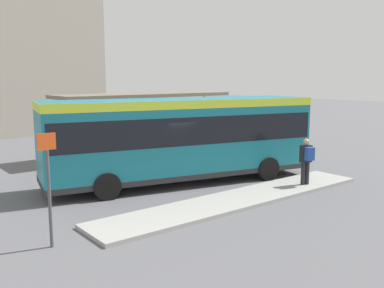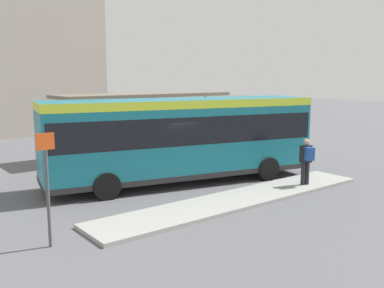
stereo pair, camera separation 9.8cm
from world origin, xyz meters
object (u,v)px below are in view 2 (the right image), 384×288
at_px(city_bus, 182,134).
at_px(potted_planter_near_shelter, 157,148).
at_px(pedestrian_waiting, 306,159).
at_px(bicycle_yellow, 244,141).
at_px(bicycle_black, 231,140).
at_px(platform_sign, 47,185).
at_px(bicycle_red, 256,142).
at_px(bicycle_blue, 223,139).

relative_size(city_bus, potted_planter_near_shelter, 8.54).
bearing_deg(potted_planter_near_shelter, pedestrian_waiting, -78.12).
bearing_deg(potted_planter_near_shelter, city_bus, -110.55).
distance_m(city_bus, bicycle_yellow, 9.32).
relative_size(pedestrian_waiting, potted_planter_near_shelter, 1.37).
distance_m(pedestrian_waiting, potted_planter_near_shelter, 7.77).
bearing_deg(pedestrian_waiting, city_bus, 55.81).
relative_size(bicycle_black, platform_sign, 0.55).
xyz_separation_m(bicycle_yellow, potted_planter_near_shelter, (-6.45, -0.54, 0.32)).
xyz_separation_m(pedestrian_waiting, potted_planter_near_shelter, (-1.60, 7.59, -0.45)).
distance_m(bicycle_yellow, potted_planter_near_shelter, 6.48).
bearing_deg(bicycle_black, bicycle_red, -156.47).
bearing_deg(bicycle_black, potted_planter_near_shelter, 110.83).
distance_m(pedestrian_waiting, platform_sign, 9.53).
height_order(bicycle_black, platform_sign, platform_sign).
bearing_deg(bicycle_yellow, pedestrian_waiting, 143.59).
bearing_deg(bicycle_yellow, bicycle_red, -174.70).
height_order(bicycle_yellow, potted_planter_near_shelter, potted_planter_near_shelter).
height_order(pedestrian_waiting, bicycle_black, pedestrian_waiting).
height_order(city_bus, platform_sign, city_bus).
xyz_separation_m(city_bus, potted_planter_near_shelter, (1.51, 4.03, -1.25)).
bearing_deg(city_bus, bicycle_blue, 51.68).
relative_size(city_bus, bicycle_red, 6.16).
xyz_separation_m(bicycle_black, bicycle_blue, (0.10, 0.82, 0.00)).
height_order(bicycle_blue, platform_sign, platform_sign).
bearing_deg(bicycle_black, city_bus, 133.47).
distance_m(city_bus, pedestrian_waiting, 4.79).
relative_size(pedestrian_waiting, bicycle_blue, 1.13).
bearing_deg(potted_planter_near_shelter, bicycle_blue, 19.16).
distance_m(bicycle_black, platform_sign, 16.56).
height_order(pedestrian_waiting, platform_sign, platform_sign).
bearing_deg(potted_planter_near_shelter, bicycle_yellow, 4.78).
distance_m(bicycle_yellow, bicycle_black, 0.87).
xyz_separation_m(bicycle_yellow, platform_sign, (-14.37, -7.80, 1.22)).
relative_size(bicycle_red, platform_sign, 0.63).
distance_m(pedestrian_waiting, bicycle_blue, 10.86).
bearing_deg(bicycle_red, bicycle_blue, 6.91).
height_order(potted_planter_near_shelter, platform_sign, platform_sign).
relative_size(bicycle_yellow, bicycle_black, 1.00).
bearing_deg(bicycle_yellow, city_bus, 114.28).
height_order(pedestrian_waiting, potted_planter_near_shelter, pedestrian_waiting).
bearing_deg(bicycle_blue, pedestrian_waiting, 147.55).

